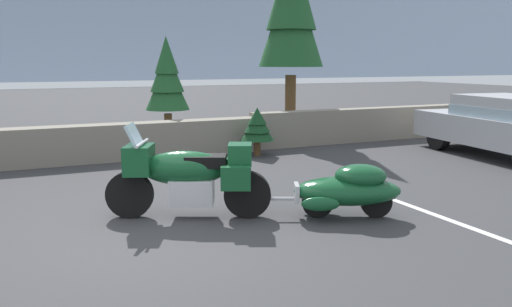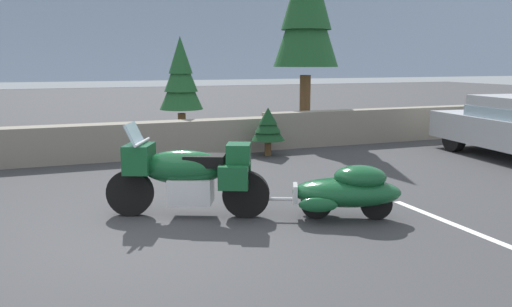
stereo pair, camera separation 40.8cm
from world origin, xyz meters
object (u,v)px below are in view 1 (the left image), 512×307
car_shaped_trailer (348,189)px  pine_tree_secondary (167,77)px  pine_tree_tall (292,0)px  touring_motorcycle (188,174)px  sedan_at_right_edge (510,124)px

car_shaped_trailer → pine_tree_secondary: 7.66m
pine_tree_tall → touring_motorcycle: bearing=-128.2°
pine_tree_tall → sedan_at_right_edge: bearing=-60.6°
pine_tree_secondary → car_shaped_trailer: bearing=-86.0°
pine_tree_secondary → sedan_at_right_edge: bearing=-38.6°
touring_motorcycle → pine_tree_secondary: bearing=77.1°
sedan_at_right_edge → touring_motorcycle: bearing=-170.0°
sedan_at_right_edge → pine_tree_secondary: size_ratio=1.65×
touring_motorcycle → sedan_at_right_edge: (8.01, 1.41, 0.15)m
sedan_at_right_edge → pine_tree_tall: pine_tree_tall is taller
touring_motorcycle → sedan_at_right_edge: 8.13m
car_shaped_trailer → sedan_at_right_edge: (5.97, 2.34, 0.36)m
touring_motorcycle → sedan_at_right_edge: size_ratio=0.46×
car_shaped_trailer → pine_tree_tall: 8.77m
touring_motorcycle → pine_tree_tall: pine_tree_tall is taller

